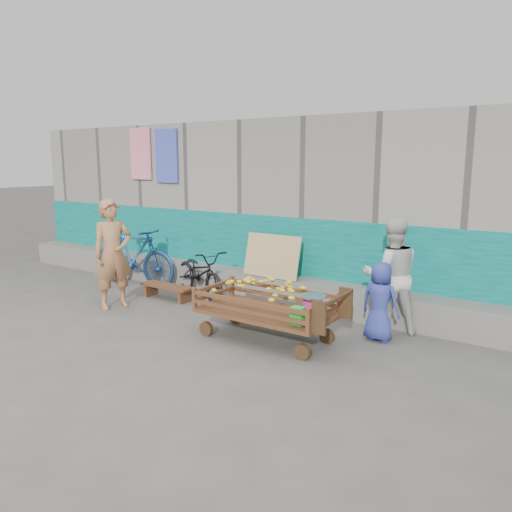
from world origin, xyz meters
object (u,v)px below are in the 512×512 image
Objects in this scene: vendor_man at (113,254)px; woman at (391,275)px; bicycle_blue at (134,256)px; bicycle_dark at (200,274)px; child at (380,302)px; banana_cart at (263,298)px; bench at (167,289)px.

woman is (4.03, 1.31, -0.07)m from vendor_man.
woman is 0.85× the size of bicycle_blue.
bicycle_blue reaches higher than bicycle_dark.
vendor_man is 1.07× the size of bicycle_dark.
woman is at bearing -95.17° from bicycle_blue.
child is 3.28m from bicycle_dark.
bicycle_blue is (-3.63, 1.09, 0.00)m from banana_cart.
child is at bearing -99.65° from bicycle_blue.
bicycle_blue is at bearing 113.55° from bicycle_dark.
bench is 1.12m from vendor_man.
child is (3.68, 0.12, 0.34)m from bench.
banana_cart is 1.95× the size of bench.
banana_cart is at bearing 10.22° from woman.
bicycle_dark is at bearing 151.59° from banana_cart.
banana_cart is 1.21× the size of woman.
child reaches higher than banana_cart.
child is at bearing 1.82° from bench.
child is (1.26, 0.83, -0.04)m from banana_cart.
vendor_man is 4.15m from child.
woman reaches higher than banana_cart.
bicycle_dark is at bearing 0.19° from child.
bicycle_dark is at bearing -12.31° from vendor_man.
bench is at bearing -25.83° from woman.
vendor_man is at bearing 170.96° from bicycle_dark.
child is 0.64× the size of bicycle_dark.
bicycle_blue is at bearing 1.71° from child.
bicycle_dark reaches higher than banana_cart.
bicycle_blue reaches higher than banana_cart.
woman is 0.98× the size of bicycle_dark.
banana_cart is at bearing 38.00° from child.
banana_cart is 1.04× the size of bicycle_blue.
bicycle_blue reaches higher than bench.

